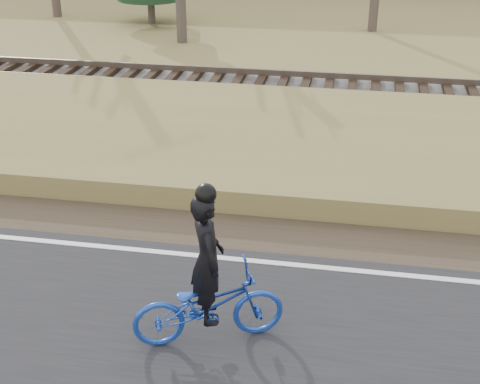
# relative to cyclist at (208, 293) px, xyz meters

# --- Properties ---
(ground) EXTENTS (120.00, 120.00, 0.00)m
(ground) POSITION_rel_cyclist_xyz_m (-3.85, 1.78, -0.76)
(ground) COLOR olive
(ground) RESTS_ON ground
(edge_line) EXTENTS (120.00, 0.12, 0.01)m
(edge_line) POSITION_rel_cyclist_xyz_m (-3.85, 1.98, -0.70)
(edge_line) COLOR silver
(edge_line) RESTS_ON road
(shoulder) EXTENTS (120.00, 1.60, 0.04)m
(shoulder) POSITION_rel_cyclist_xyz_m (-3.85, 2.98, -0.74)
(shoulder) COLOR #473A2B
(shoulder) RESTS_ON ground
(embankment) EXTENTS (120.00, 5.00, 0.44)m
(embankment) POSITION_rel_cyclist_xyz_m (-3.85, 5.98, -0.54)
(embankment) COLOR olive
(embankment) RESTS_ON ground
(ballast) EXTENTS (120.00, 3.00, 0.45)m
(ballast) POSITION_rel_cyclist_xyz_m (-3.85, 9.78, -0.54)
(ballast) COLOR slate
(ballast) RESTS_ON ground
(railroad) EXTENTS (120.00, 2.40, 0.29)m
(railroad) POSITION_rel_cyclist_xyz_m (-3.85, 9.78, -0.23)
(railroad) COLOR black
(railroad) RESTS_ON ballast
(cyclist) EXTENTS (2.07, 1.36, 2.23)m
(cyclist) POSITION_rel_cyclist_xyz_m (0.00, 0.00, 0.00)
(cyclist) COLOR #173A9E
(cyclist) RESTS_ON road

